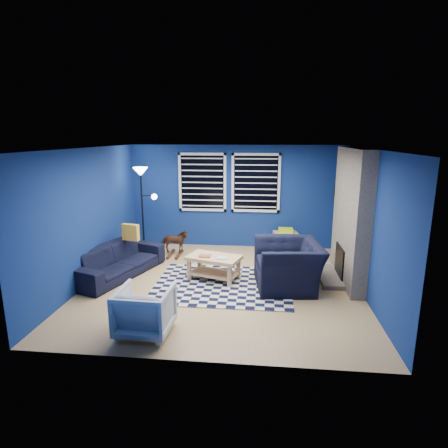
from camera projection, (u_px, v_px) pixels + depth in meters
name	position (u px, v px, depth m)	size (l,w,h in m)	color
floor	(222.00, 284.00, 7.03)	(5.00, 5.00, 0.00)	tan
ceiling	(222.00, 148.00, 6.45)	(5.00, 5.00, 0.00)	white
wall_back	(233.00, 197.00, 9.16)	(5.00, 5.00, 0.00)	navy
wall_left	(89.00, 216.00, 6.99)	(5.00, 5.00, 0.00)	navy
wall_right	(365.00, 222.00, 6.49)	(5.00, 5.00, 0.00)	navy
fireplace	(350.00, 219.00, 7.00)	(0.65, 2.00, 2.50)	gray
window_left	(202.00, 182.00, 9.12)	(1.17, 0.06, 1.42)	black
window_right	(256.00, 183.00, 8.98)	(1.17, 0.06, 1.42)	black
tv	(340.00, 196.00, 8.39)	(0.07, 1.00, 0.58)	black
rug	(223.00, 284.00, 6.97)	(2.50, 2.00, 0.02)	black
sofa	(118.00, 260.00, 7.39)	(0.82, 2.11, 0.62)	black
armchair_big	(288.00, 265.00, 6.81)	(1.13, 1.29, 0.84)	black
armchair_bent	(145.00, 311.00, 5.20)	(0.73, 0.75, 0.68)	gray
rocking_horse	(174.00, 242.00, 8.59)	(0.63, 0.29, 0.53)	#4C2C18
coffee_table	(214.00, 263.00, 7.15)	(1.12, 0.85, 0.49)	#DAB57B
cabinet	(285.00, 241.00, 9.02)	(0.60, 0.46, 0.55)	#DAB57B
floor_lamp	(142.00, 183.00, 8.59)	(0.55, 0.34, 2.01)	black
throw_pillow	(131.00, 232.00, 7.65)	(0.36, 0.11, 0.34)	gold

